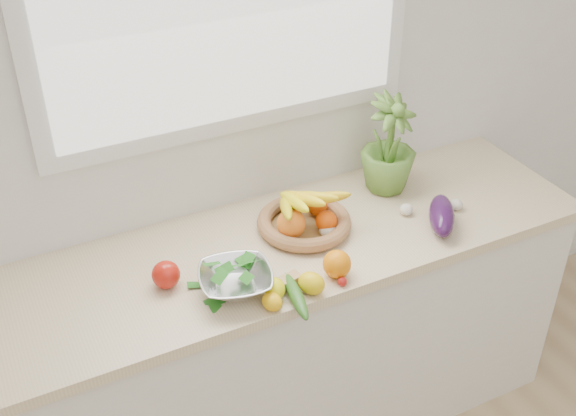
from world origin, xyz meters
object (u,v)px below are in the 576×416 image
potted_herb (389,144)px  fruit_basket (303,217)px  cucumber (296,296)px  apple (166,275)px  eggplant (442,215)px  colander_with_spinach (235,276)px

potted_herb → fruit_basket: potted_herb is taller
cucumber → potted_herb: 0.74m
apple → potted_herb: size_ratio=0.24×
potted_herb → eggplant: bearing=-83.2°
apple → fruit_basket: fruit_basket is taller
potted_herb → colander_with_spinach: bearing=-158.3°
cucumber → colander_with_spinach: (-0.14, 0.12, 0.04)m
colander_with_spinach → potted_herb: bearing=21.7°
cucumber → potted_herb: (0.59, 0.41, 0.17)m
potted_herb → fruit_basket: (-0.40, -0.09, -0.14)m
apple → eggplant: (0.95, -0.12, 0.00)m
eggplant → fruit_basket: size_ratio=0.57×
eggplant → cucumber: 0.64m
potted_herb → colander_with_spinach: size_ratio=1.32×
apple → eggplant: 0.96m
fruit_basket → colander_with_spinach: size_ratio=1.48×
potted_herb → fruit_basket: bearing=-166.7°
apple → cucumber: bearing=-36.8°
fruit_basket → cucumber: bearing=-121.2°
apple → colander_with_spinach: 0.22m
apple → fruit_basket: 0.52m
cucumber → potted_herb: potted_herb is taller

